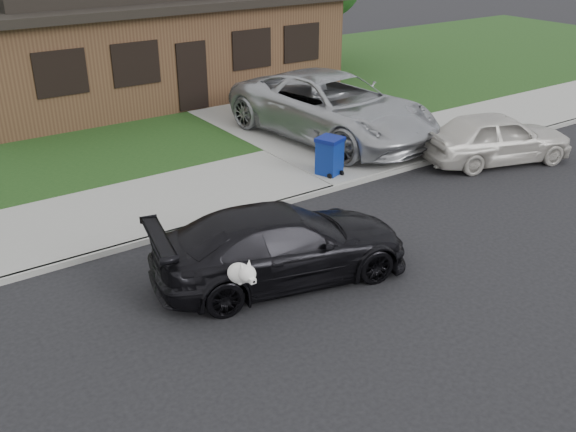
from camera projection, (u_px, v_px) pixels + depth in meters
ground at (285, 312)px, 10.30m from camera, size 120.00×120.00×0.00m
sidewalk at (156, 204)px, 13.99m from camera, size 60.00×3.00×0.12m
curb at (187, 229)px, 12.88m from camera, size 60.00×0.12×0.12m
lawn at (50, 118)px, 19.95m from camera, size 60.00×13.00×0.13m
driveway at (264, 109)px, 20.80m from camera, size 4.50×13.00×0.14m
sedan at (282, 244)px, 11.00m from camera, size 4.79×2.74×1.31m
minivan at (332, 107)px, 17.60m from camera, size 3.63×6.58×1.74m
white_compact at (496, 137)px, 16.30m from camera, size 4.16×2.64×1.32m
recycling_bin at (330, 156)px, 15.27m from camera, size 0.71×0.71×0.92m
house at (139, 29)px, 22.62m from camera, size 12.60×8.60×4.65m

